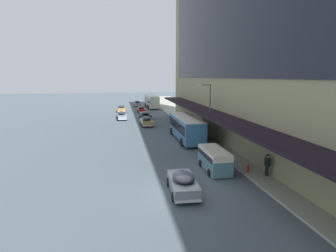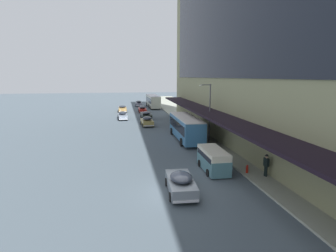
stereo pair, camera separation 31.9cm
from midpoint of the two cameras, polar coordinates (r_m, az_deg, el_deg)
ground at (r=19.37m, az=2.54°, el=-14.42°), size 240.00×240.00×0.00m
sidewalk_kerb at (r=24.12m, az=29.42°, el=-10.46°), size 10.00×180.00×0.15m
transit_bus_kerbside_front at (r=69.91m, az=-3.72°, el=5.55°), size 2.90×11.18×3.33m
transit_bus_kerbside_rear at (r=34.30m, az=3.63°, el=-0.11°), size 2.77×10.03×3.08m
sedan_oncoming_front at (r=73.68m, az=-6.86°, el=4.89°), size 1.98×4.44×1.60m
sedan_oncoming_rear at (r=51.84m, az=-10.23°, el=2.28°), size 1.99×5.08×1.50m
sedan_second_mid at (r=61.26m, az=-6.01°, el=3.69°), size 1.80×4.86×1.53m
sedan_lead_near at (r=44.32m, az=-4.92°, el=1.06°), size 2.05×4.36×1.62m
sedan_trailing_near at (r=19.13m, az=2.76°, el=-12.26°), size 2.10×4.41×1.53m
sedan_trailing_mid at (r=51.44m, az=-5.15°, el=2.35°), size 2.08×4.62×1.50m
sedan_far_back at (r=62.32m, az=-10.28°, el=3.71°), size 1.96×4.28×1.53m
vw_van at (r=23.68m, az=9.58°, el=-6.95°), size 1.93×4.56×1.96m
pedestrian_at_kerb at (r=23.09m, az=20.43°, el=-7.74°), size 0.35×0.59×1.86m
street_lamp at (r=32.53m, az=8.53°, el=3.71°), size 1.50×0.28×7.18m
fire_hydrant at (r=23.58m, az=16.68°, el=-8.89°), size 0.20×0.40×0.70m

